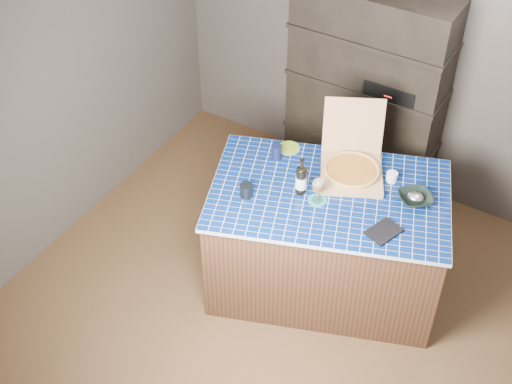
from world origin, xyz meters
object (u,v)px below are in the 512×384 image
Objects in this scene: kitchen_island at (326,239)px; dvd_case at (384,232)px; pizza_box at (352,167)px; mead_bottle at (301,180)px; wine_glass at (318,186)px; bowl at (415,198)px.

dvd_case reaches higher than kitchen_island.
pizza_box is 0.59m from dvd_case.
mead_bottle is 1.55× the size of wine_glass.
wine_glass reaches higher than dvd_case.
dvd_case is at bearing -39.14° from kitchen_island.
pizza_box is 0.40m from mead_bottle.
kitchen_island is 0.58m from wine_glass.
pizza_box is at bearing 58.41° from mead_bottle.
kitchen_island is at bearing 28.28° from mead_bottle.
bowl reaches higher than kitchen_island.
pizza_box is 2.98× the size of dvd_case.
wine_glass is at bearing -6.79° from mead_bottle.
kitchen_island is 0.66m from dvd_case.
bowl is (0.52, 0.22, 0.46)m from kitchen_island.
pizza_box is 3.47× the size of wine_glass.
wine_glass is 0.84× the size of bowl.
bowl is at bearing 24.28° from mead_bottle.
wine_glass is at bearing -129.71° from kitchen_island.
bowl is (0.48, -0.03, -0.04)m from pizza_box.
bowl is at bearing -30.13° from pizza_box.
mead_bottle is (-0.21, -0.34, 0.05)m from pizza_box.
dvd_case is (0.42, -0.41, -0.06)m from pizza_box.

